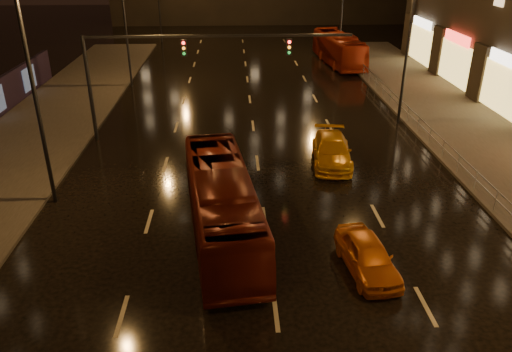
# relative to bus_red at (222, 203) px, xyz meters

# --- Properties ---
(ground) EXTENTS (140.00, 140.00, 0.00)m
(ground) POSITION_rel_bus_red_xyz_m (1.80, 11.06, -1.41)
(ground) COLOR black
(ground) RESTS_ON ground
(sidewalk_right) EXTENTS (7.00, 70.00, 0.15)m
(sidewalk_right) POSITION_rel_bus_red_xyz_m (15.30, 6.06, -1.33)
(sidewalk_right) COLOR #38332D
(sidewalk_right) RESTS_ON ground
(traffic_signal) EXTENTS (15.31, 0.32, 6.20)m
(traffic_signal) POSITION_rel_bus_red_xyz_m (-3.26, 11.06, 3.33)
(traffic_signal) COLOR black
(traffic_signal) RESTS_ON ground
(railing_right) EXTENTS (0.05, 56.00, 1.00)m
(railing_right) POSITION_rel_bus_red_xyz_m (12.00, 9.06, -0.51)
(railing_right) COLOR #99999E
(railing_right) RESTS_ON sidewalk_right
(bus_red) EXTENTS (3.65, 10.33, 2.82)m
(bus_red) POSITION_rel_bus_red_xyz_m (0.00, 0.00, 0.00)
(bus_red) COLOR #53130B
(bus_red) RESTS_ON ground
(bus_curb) EXTENTS (3.46, 10.70, 2.93)m
(bus_curb) POSITION_rel_bus_red_xyz_m (10.80, 30.58, 0.06)
(bus_curb) COLOR maroon
(bus_curb) RESTS_ON ground
(taxi_near) EXTENTS (2.00, 3.97, 1.30)m
(taxi_near) POSITION_rel_bus_red_xyz_m (5.31, -2.87, -0.76)
(taxi_near) COLOR #C55C12
(taxi_near) RESTS_ON ground
(taxi_far) EXTENTS (2.51, 5.07, 1.42)m
(taxi_far) POSITION_rel_bus_red_xyz_m (5.80, 6.89, -0.70)
(taxi_far) COLOR orange
(taxi_far) RESTS_ON ground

